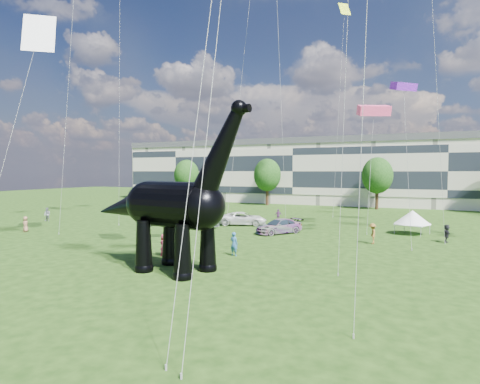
% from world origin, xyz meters
% --- Properties ---
extents(ground, '(220.00, 220.00, 0.00)m').
position_xyz_m(ground, '(0.00, 0.00, 0.00)').
color(ground, '#16330C').
rests_on(ground, ground).
extents(terrace_row, '(78.00, 11.00, 12.00)m').
position_xyz_m(terrace_row, '(-8.00, 62.00, 6.00)').
color(terrace_row, beige).
rests_on(terrace_row, ground).
extents(tree_far_left, '(5.20, 5.20, 9.44)m').
position_xyz_m(tree_far_left, '(-30.00, 53.00, 6.29)').
color(tree_far_left, '#382314').
rests_on(tree_far_left, ground).
extents(tree_mid_left, '(5.20, 5.20, 9.44)m').
position_xyz_m(tree_mid_left, '(-12.00, 53.00, 6.29)').
color(tree_mid_left, '#382314').
rests_on(tree_mid_left, ground).
extents(tree_mid_right, '(5.20, 5.20, 9.44)m').
position_xyz_m(tree_mid_right, '(8.00, 53.00, 6.29)').
color(tree_mid_right, '#382314').
rests_on(tree_mid_right, ground).
extents(dinosaur_sculpture, '(13.57, 4.54, 11.04)m').
position_xyz_m(dinosaur_sculpture, '(-0.33, 3.07, 4.17)').
color(dinosaur_sculpture, black).
rests_on(dinosaur_sculpture, ground).
extents(car_silver, '(2.63, 4.72, 1.52)m').
position_xyz_m(car_silver, '(-14.65, 20.85, 0.76)').
color(car_silver, '#ACABB0').
rests_on(car_silver, ground).
extents(car_grey, '(4.74, 2.28, 1.50)m').
position_xyz_m(car_grey, '(-8.47, 21.17, 0.75)').
color(car_grey, gray).
rests_on(car_grey, ground).
extents(car_white, '(6.24, 4.30, 1.59)m').
position_xyz_m(car_white, '(-4.75, 25.18, 0.79)').
color(car_white, white).
rests_on(car_white, ground).
extents(car_dark, '(4.73, 5.52, 1.52)m').
position_xyz_m(car_dark, '(1.31, 20.74, 0.76)').
color(car_dark, '#595960').
rests_on(car_dark, ground).
extents(gazebo_near, '(4.54, 4.54, 2.49)m').
position_xyz_m(gazebo_near, '(14.06, 26.01, 1.75)').
color(gazebo_near, white).
rests_on(gazebo_near, ground).
extents(gazebo_left, '(4.31, 4.31, 2.65)m').
position_xyz_m(gazebo_left, '(-16.45, 27.44, 1.86)').
color(gazebo_left, silver).
rests_on(gazebo_left, ground).
extents(visitors, '(53.72, 28.73, 1.85)m').
position_xyz_m(visitors, '(-0.55, 18.05, 0.87)').
color(visitors, '#8D5E26').
rests_on(visitors, ground).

